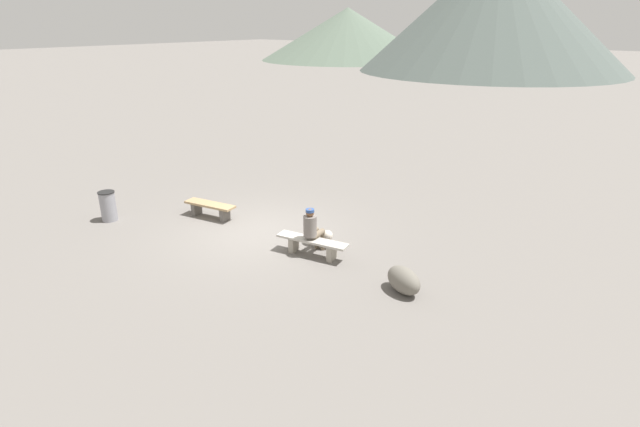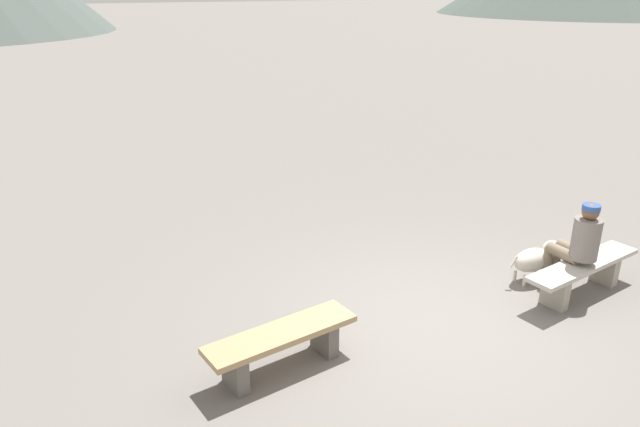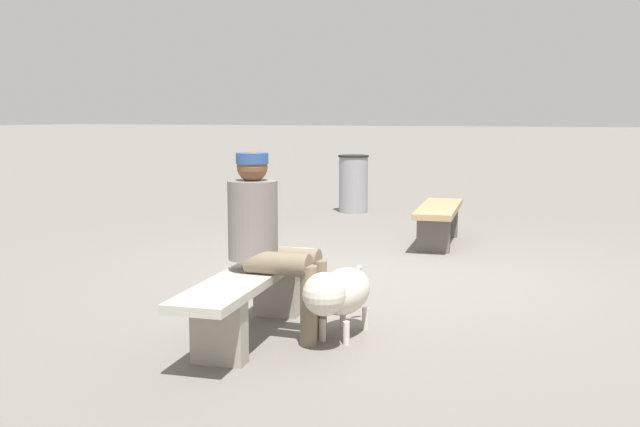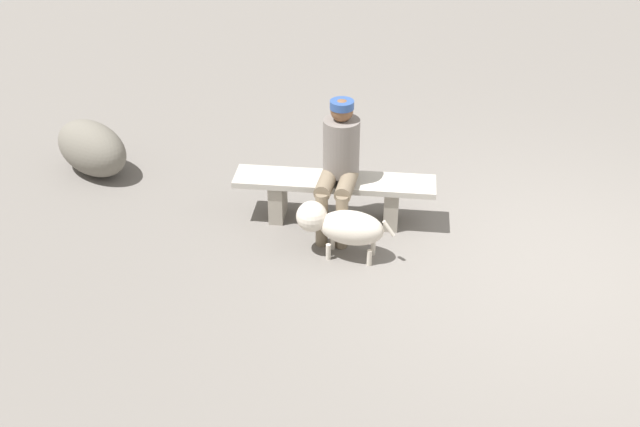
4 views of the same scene
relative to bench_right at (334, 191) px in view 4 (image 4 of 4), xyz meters
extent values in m
cube|color=slate|center=(-2.09, 0.18, -0.34)|extent=(210.00, 210.00, 0.06)
cube|color=gray|center=(-0.53, -0.10, -0.12)|extent=(0.19, 0.34, 0.39)
cube|color=gray|center=(0.53, 0.10, -0.12)|extent=(0.19, 0.34, 0.39)
cube|color=#B2ADA3|center=(0.00, 0.00, 0.10)|extent=(1.89, 0.71, 0.06)
cylinder|color=slate|center=(-0.06, -0.01, 0.47)|extent=(0.33, 0.33, 0.52)
sphere|color=brown|center=(-0.06, -0.01, 0.82)|extent=(0.20, 0.20, 0.20)
cylinder|color=#2D4C8C|center=(-0.06, -0.01, 0.87)|extent=(0.21, 0.21, 0.07)
cylinder|color=#756651|center=(0.01, 0.21, 0.21)|extent=(0.19, 0.44, 0.15)
cylinder|color=#756651|center=(-0.01, 0.42, -0.05)|extent=(0.11, 0.11, 0.52)
cylinder|color=#756651|center=(-0.17, 0.19, 0.21)|extent=(0.19, 0.44, 0.15)
cylinder|color=#756651|center=(-0.19, 0.41, -0.05)|extent=(0.11, 0.11, 0.52)
ellipsoid|color=beige|center=(-0.31, 0.54, -0.01)|extent=(0.59, 0.33, 0.30)
sphere|color=beige|center=(0.04, 0.56, 0.05)|extent=(0.27, 0.27, 0.27)
cylinder|color=beige|center=(-0.13, 0.63, -0.24)|extent=(0.04, 0.04, 0.15)
cylinder|color=beige|center=(-0.13, 0.47, -0.24)|extent=(0.04, 0.04, 0.15)
cylinder|color=beige|center=(-0.50, 0.61, -0.24)|extent=(0.04, 0.04, 0.15)
cylinder|color=beige|center=(-0.49, 0.45, -0.24)|extent=(0.04, 0.04, 0.15)
cylinder|color=beige|center=(-0.64, 0.52, 0.03)|extent=(0.12, 0.04, 0.15)
ellipsoid|color=#6B665B|center=(2.65, -0.15, -0.03)|extent=(1.05, 0.83, 0.57)
camera|label=1|loc=(7.10, -8.57, 5.15)|focal=27.89mm
camera|label=2|loc=(-5.71, -4.71, 3.40)|focal=33.41mm
camera|label=3|loc=(3.96, 2.43, 1.14)|focal=40.25mm
camera|label=4|loc=(-1.74, 6.03, 3.66)|focal=43.96mm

